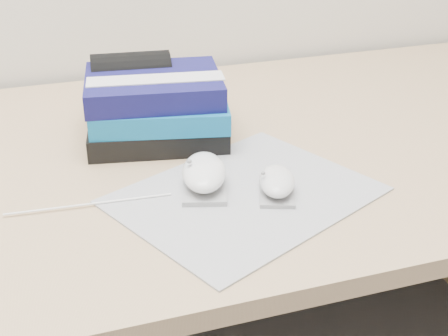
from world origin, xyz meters
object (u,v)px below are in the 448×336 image
object	(u,v)px
desk	(241,234)
mouse_rear	(204,174)
mouse_front	(277,183)
book_stack	(157,107)
pouch	(133,90)

from	to	relation	value
desk	mouse_rear	size ratio (longest dim) A/B	12.32
desk	mouse_front	bearing A→B (deg)	-98.28
mouse_rear	mouse_front	distance (m)	0.11
desk	mouse_rear	distance (m)	0.35
book_stack	pouch	bearing A→B (deg)	109.40
mouse_front	book_stack	distance (m)	0.28
desk	book_stack	size ratio (longest dim) A/B	6.03
mouse_rear	pouch	size ratio (longest dim) A/B	0.87
mouse_rear	pouch	world-z (taller)	pouch
desk	mouse_front	xyz separation A→B (m)	(-0.04, -0.25, 0.25)
book_stack	mouse_rear	bearing A→B (deg)	-82.97
mouse_front	book_stack	bearing A→B (deg)	115.71
mouse_rear	mouse_front	size ratio (longest dim) A/B	1.25
desk	mouse_rear	xyz separation A→B (m)	(-0.13, -0.20, 0.26)
desk	pouch	bearing A→B (deg)	157.14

